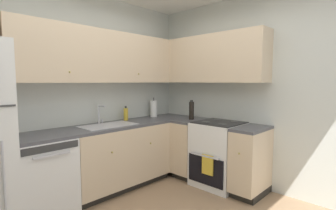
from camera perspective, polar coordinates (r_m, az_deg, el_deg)
wall_back at (r=3.55m, az=-19.78°, el=2.66°), size 3.54×0.05×2.62m
wall_right at (r=3.64m, az=19.57°, el=2.73°), size 0.05×3.40×2.62m
dishwasher at (r=3.19m, az=-26.53°, el=-14.16°), size 0.60×0.63×0.85m
lower_cabinets_back at (r=3.63m, az=-11.03°, el=-11.27°), size 1.41×0.62×0.85m
countertop_back at (r=3.52m, az=-11.16°, el=-4.45°), size 2.62×0.60×0.03m
lower_cabinets_right at (r=3.70m, az=11.15°, el=-10.95°), size 0.62×1.30×0.85m
countertop_right at (r=3.60m, az=11.25°, el=-4.26°), size 0.60×1.30×0.03m
oven_range at (r=3.70m, az=11.40°, el=-10.60°), size 0.68×0.62×1.03m
upper_cabinets_back at (r=3.52m, az=-14.93°, el=10.42°), size 2.30×0.34×0.68m
upper_cabinets_right at (r=3.86m, az=8.56°, el=10.07°), size 0.32×1.85×0.68m
sink at (r=3.41m, az=-13.24°, el=-5.21°), size 0.71×0.40×0.10m
faucet at (r=3.56m, az=-15.08°, el=-1.69°), size 0.07×0.16×0.26m
soap_bottle at (r=3.81m, az=-9.47°, el=-2.01°), size 0.07×0.07×0.21m
paper_towel_roll at (r=4.13m, az=-3.24°, el=-0.84°), size 0.11×0.11×0.32m
oil_bottle at (r=3.85m, az=5.30°, el=-1.21°), size 0.08×0.08×0.29m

